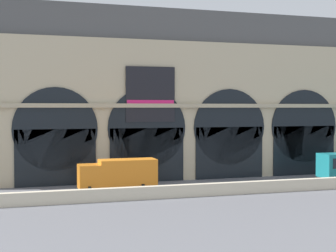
{
  "coord_description": "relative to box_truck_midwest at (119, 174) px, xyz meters",
  "views": [
    {
      "loc": [
        -18.26,
        -47.09,
        8.14
      ],
      "look_at": [
        -2.49,
        5.0,
        6.1
      ],
      "focal_mm": 52.72,
      "sensor_mm": 36.0,
      "label": 1
    }
  ],
  "objects": [
    {
      "name": "ground_plane",
      "position": [
        9.1,
        0.3,
        -1.7
      ],
      "size": [
        200.0,
        200.0,
        0.0
      ],
      "primitive_type": "plane",
      "color": "slate"
    },
    {
      "name": "station_building",
      "position": [
        9.12,
        7.88,
        7.64
      ],
      "size": [
        50.81,
        5.58,
        19.22
      ],
      "color": "#BCAD8C",
      "rests_on": "ground"
    },
    {
      "name": "quay_parapet_wall",
      "position": [
        9.1,
        -4.63,
        -1.13
      ],
      "size": [
        90.0,
        0.7,
        1.15
      ],
      "primitive_type": "cube",
      "color": "beige",
      "rests_on": "ground"
    },
    {
      "name": "box_truck_midwest",
      "position": [
        0.0,
        0.0,
        0.0
      ],
      "size": [
        7.5,
        2.91,
        3.12
      ],
      "color": "orange",
      "rests_on": "ground"
    }
  ]
}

